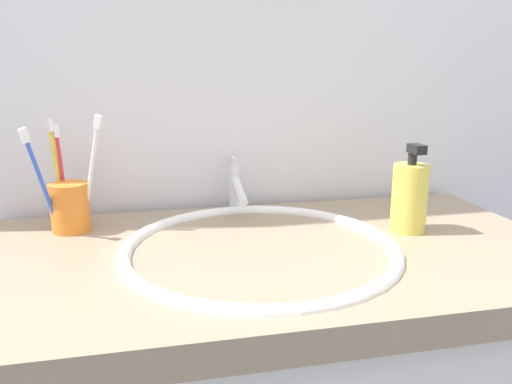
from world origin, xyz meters
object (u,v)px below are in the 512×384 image
Objects in this scene: toothbrush_blue at (39,175)px; toothbrush_red at (61,169)px; toothbrush_white at (92,166)px; soap_dispenser at (409,197)px; toothbrush_cup at (70,207)px; toothbrush_yellow at (56,166)px; faucet at (236,187)px.

toothbrush_red is at bearing 67.14° from toothbrush_blue.
toothbrush_white is 1.08× the size of toothbrush_blue.
toothbrush_blue is 0.65m from soap_dispenser.
toothbrush_cup is at bearing 38.47° from toothbrush_blue.
toothbrush_red is 0.64m from soap_dispenser.
toothbrush_white is at bearing -34.78° from toothbrush_red.
toothbrush_blue reaches higher than toothbrush_cup.
toothbrush_white is (0.04, -0.01, 0.08)m from toothbrush_cup.
toothbrush_yellow is (-0.01, 0.00, 0.01)m from toothbrush_red.
toothbrush_blue is 0.97× the size of toothbrush_yellow.
soap_dispenser is at bearing -8.72° from toothbrush_blue.
toothbrush_cup is 0.61m from soap_dispenser.
soap_dispenser is at bearing -12.18° from toothbrush_cup.
faucet is at bearing 9.87° from toothbrush_cup.
toothbrush_blue is 1.18× the size of soap_dispenser.
faucet reaches higher than toothbrush_cup.
soap_dispenser is at bearing -32.91° from faucet.
faucet is 1.59× the size of toothbrush_cup.
faucet is 0.76× the size of toothbrush_red.
toothbrush_cup is at bearing 166.16° from toothbrush_white.
faucet is 0.74× the size of toothbrush_blue.
toothbrush_white reaches higher than faucet.
toothbrush_red is (-0.33, -0.03, 0.06)m from faucet.
toothbrush_cup is 0.08m from toothbrush_yellow.
toothbrush_white reaches higher than toothbrush_red.
faucet is 0.34m from toothbrush_yellow.
toothbrush_cup is 0.45× the size of toothbrush_yellow.
toothbrush_red reaches higher than soap_dispenser.
soap_dispenser reaches higher than toothbrush_cup.
toothbrush_red is (-0.06, 0.04, -0.01)m from toothbrush_white.
toothbrush_cup is at bearing 167.82° from soap_dispenser.
toothbrush_cup is 0.09m from toothbrush_white.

